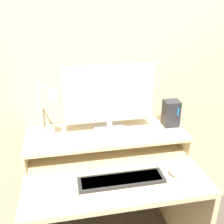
{
  "coord_description": "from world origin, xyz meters",
  "views": [
    {
      "loc": [
        -0.24,
        -0.91,
        1.65
      ],
      "look_at": [
        0.01,
        0.39,
        1.06
      ],
      "focal_mm": 42.0,
      "sensor_mm": 36.0,
      "label": 1
    }
  ],
  "objects_px": {
    "keyboard": "(121,180)",
    "desk_lamp": "(46,114)",
    "monitor": "(109,97)",
    "router_dock": "(171,113)",
    "mouse": "(175,172)",
    "remote_control": "(52,189)"
  },
  "relations": [
    {
      "from": "monitor",
      "to": "desk_lamp",
      "type": "height_order",
      "value": "monitor"
    },
    {
      "from": "monitor",
      "to": "mouse",
      "type": "relative_size",
      "value": 6.86
    },
    {
      "from": "desk_lamp",
      "to": "mouse",
      "type": "bearing_deg",
      "value": -23.62
    },
    {
      "from": "monitor",
      "to": "desk_lamp",
      "type": "distance_m",
      "value": 0.39
    },
    {
      "from": "monitor",
      "to": "router_dock",
      "type": "bearing_deg",
      "value": 0.25
    },
    {
      "from": "monitor",
      "to": "mouse",
      "type": "bearing_deg",
      "value": -48.48
    },
    {
      "from": "monitor",
      "to": "remote_control",
      "type": "height_order",
      "value": "monitor"
    },
    {
      "from": "router_dock",
      "to": "keyboard",
      "type": "bearing_deg",
      "value": -139.39
    },
    {
      "from": "desk_lamp",
      "to": "router_dock",
      "type": "relative_size",
      "value": 2.04
    },
    {
      "from": "keyboard",
      "to": "remote_control",
      "type": "relative_size",
      "value": 3.17
    },
    {
      "from": "desk_lamp",
      "to": "mouse",
      "type": "distance_m",
      "value": 0.8
    },
    {
      "from": "router_dock",
      "to": "mouse",
      "type": "xyz_separation_m",
      "value": [
        -0.1,
        -0.35,
        -0.2
      ]
    },
    {
      "from": "remote_control",
      "to": "desk_lamp",
      "type": "bearing_deg",
      "value": 92.89
    },
    {
      "from": "router_dock",
      "to": "monitor",
      "type": "bearing_deg",
      "value": -179.75
    },
    {
      "from": "desk_lamp",
      "to": "mouse",
      "type": "xyz_separation_m",
      "value": [
        0.68,
        -0.3,
        -0.28
      ]
    },
    {
      "from": "router_dock",
      "to": "keyboard",
      "type": "distance_m",
      "value": 0.57
    },
    {
      "from": "monitor",
      "to": "router_dock",
      "type": "distance_m",
      "value": 0.43
    },
    {
      "from": "mouse",
      "to": "remote_control",
      "type": "xyz_separation_m",
      "value": [
        -0.67,
        -0.01,
        -0.01
      ]
    },
    {
      "from": "monitor",
      "to": "router_dock",
      "type": "xyz_separation_m",
      "value": [
        0.41,
        0.0,
        -0.14
      ]
    },
    {
      "from": "desk_lamp",
      "to": "router_dock",
      "type": "height_order",
      "value": "desk_lamp"
    },
    {
      "from": "keyboard",
      "to": "mouse",
      "type": "xyz_separation_m",
      "value": [
        0.3,
        0.0,
        0.01
      ]
    },
    {
      "from": "keyboard",
      "to": "desk_lamp",
      "type": "bearing_deg",
      "value": 141.35
    }
  ]
}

